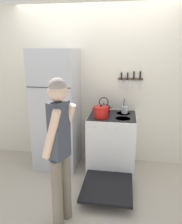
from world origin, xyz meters
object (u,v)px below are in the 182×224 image
stove_range (111,144)px  person (60,146)px  refrigerator (57,110)px  tea_kettle (104,108)px  utensil_jar (125,109)px  dutch_oven_pot (101,112)px

stove_range → person: size_ratio=0.86×
refrigerator → tea_kettle: size_ratio=7.58×
refrigerator → utensil_jar: (1.05, 0.12, 0.02)m
person → tea_kettle: bearing=7.6°
person → utensil_jar: bearing=-4.5°
dutch_oven_pot → utensil_jar: utensil_jar is taller
refrigerator → dutch_oven_pot: refrigerator is taller
dutch_oven_pot → tea_kettle: (0.01, 0.26, -0.01)m
stove_range → tea_kettle: bearing=130.8°
dutch_oven_pot → utensil_jar: (0.33, 0.27, -0.02)m
dutch_oven_pot → utensil_jar: bearing=39.0°
utensil_jar → person: (-0.62, -1.35, -0.04)m
tea_kettle → utensil_jar: size_ratio=1.04×
stove_range → tea_kettle: tea_kettle is taller
stove_range → utensil_jar: size_ratio=5.81×
refrigerator → tea_kettle: 0.73m
stove_range → dutch_oven_pot: 0.56m
utensil_jar → tea_kettle: bearing=-178.8°
refrigerator → stove_range: bearing=-3.5°
stove_range → refrigerator: bearing=176.5°
dutch_oven_pot → stove_range: bearing=30.9°
stove_range → tea_kettle: 0.56m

